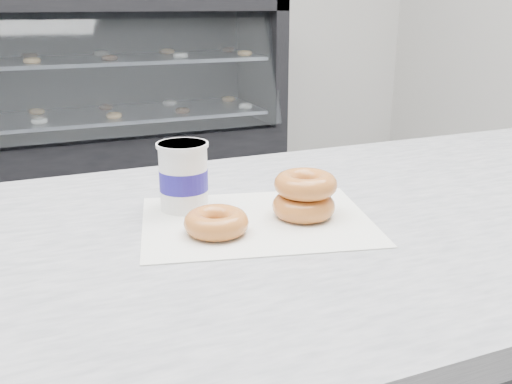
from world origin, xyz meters
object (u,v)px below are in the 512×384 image
display_case (76,132)px  donut_single (216,222)px  donut_stack (305,195)px  coffee_cup (184,176)px

display_case → donut_single: display_case is taller
donut_stack → donut_single: bearing=-174.8°
donut_stack → coffee_cup: coffee_cup is taller
donut_stack → coffee_cup: bearing=146.9°
donut_single → donut_stack: bearing=5.2°
coffee_cup → display_case: bearing=96.0°
display_case → donut_single: bearing=-91.1°
donut_single → donut_stack: 0.15m
donut_single → donut_stack: donut_stack is taller
donut_stack → coffee_cup: 0.19m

